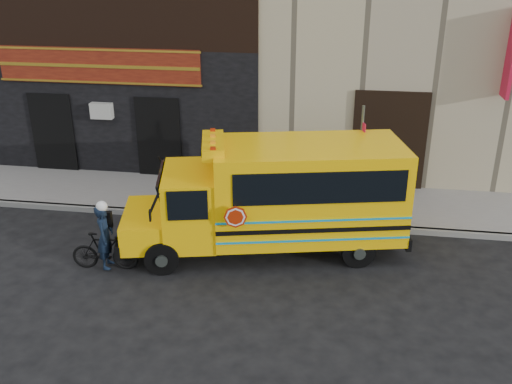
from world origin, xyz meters
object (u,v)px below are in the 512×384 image
object	(u,v)px
sign_pole	(360,163)
bicycle	(105,251)
school_bus	(280,194)
cyclist	(105,238)

from	to	relation	value
sign_pole	bicycle	bearing A→B (deg)	-152.00
school_bus	cyclist	xyz separation A→B (m)	(-3.89, -1.54, -0.72)
bicycle	cyclist	distance (m)	0.32
sign_pole	bicycle	xyz separation A→B (m)	(-5.82, -3.10, -1.38)
school_bus	cyclist	world-z (taller)	school_bus
bicycle	sign_pole	bearing A→B (deg)	-67.18
school_bus	sign_pole	bearing A→B (deg)	38.75
bicycle	cyclist	bearing A→B (deg)	-48.41
sign_pole	cyclist	world-z (taller)	sign_pole
sign_pole	bicycle	world-z (taller)	sign_pole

